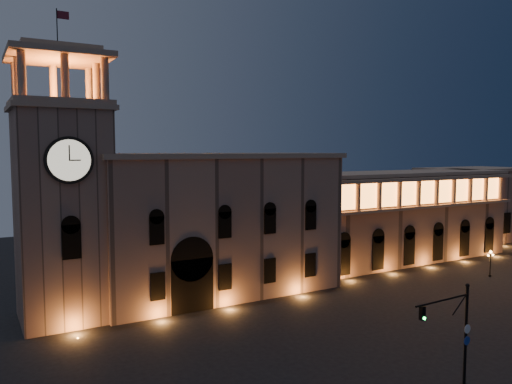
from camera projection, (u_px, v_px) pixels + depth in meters
ground at (342, 347)px, 45.55m from camera, size 160.00×160.00×0.00m
government_building at (217, 223)px, 62.73m from camera, size 30.80×12.80×17.60m
clock_tower at (63, 202)px, 52.44m from camera, size 9.80×9.80×32.40m
colonnade_wing at (401, 215)px, 81.51m from camera, size 40.60×11.50×14.50m
secondary_building at (472, 205)px, 99.71m from camera, size 20.00×12.00×14.00m
traffic_light at (457, 337)px, 36.64m from camera, size 5.94×0.73×8.14m
street_lamp_near at (490, 261)px, 70.88m from camera, size 1.30×0.39×3.75m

